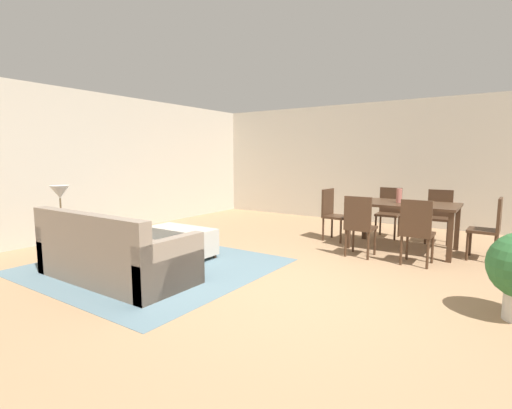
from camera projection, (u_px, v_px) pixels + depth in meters
The scene contains 16 objects.
ground_plane at pixel (279, 288), 4.29m from camera, with size 10.80×10.80×0.00m, color #9E7A56.
wall_back at pixel (395, 163), 8.22m from camera, with size 9.00×0.12×2.70m, color #BCB2A0.
wall_left at pixel (87, 164), 7.03m from camera, with size 0.12×11.00×2.70m, color #BCB2A0.
area_rug at pixel (154, 266), 5.15m from camera, with size 3.00×2.80×0.01m, color slate.
couch at pixel (113, 256), 4.56m from camera, with size 2.04×0.92×0.86m.
ottoman_table at pixel (182, 240), 5.63m from camera, with size 1.05×0.48×0.44m.
side_table at pixel (62, 230), 5.35m from camera, with size 0.40×0.40×0.57m.
table_lamp at pixel (60, 194), 5.29m from camera, with size 0.26×0.26×0.53m.
dining_table at pixel (403, 208), 6.02m from camera, with size 1.62×0.97×0.76m.
dining_chair_near_left at pixel (359, 223), 5.55m from camera, with size 0.40×0.40×0.92m.
dining_chair_near_right at pixel (417, 228), 5.11m from camera, with size 0.41×0.41×0.92m.
dining_chair_far_left at pixel (389, 209), 6.98m from camera, with size 0.41×0.41×0.92m.
dining_chair_far_right at pixel (439, 213), 6.52m from camera, with size 0.42×0.42×0.92m.
dining_chair_head_east at pixel (491, 225), 5.35m from camera, with size 0.41×0.41×0.92m.
dining_chair_head_west at pixel (332, 211), 6.72m from camera, with size 0.43×0.43×0.92m.
vase_centerpiece at pixel (399, 196), 6.01m from camera, with size 0.09×0.09×0.23m, color #B26659.
Camera 1 is at (2.09, -3.57, 1.49)m, focal length 26.25 mm.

